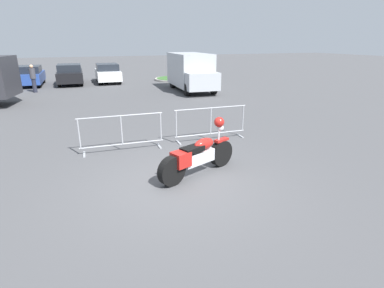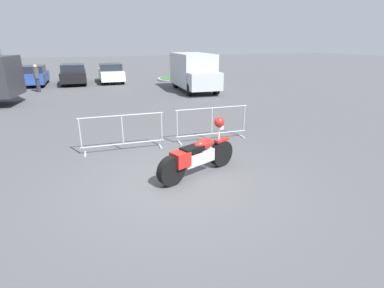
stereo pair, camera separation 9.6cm
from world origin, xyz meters
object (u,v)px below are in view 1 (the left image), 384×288
at_px(crowd_barrier_near, 122,133).
at_px(crowd_barrier_far, 211,123).
at_px(parked_car_blue, 30,76).
at_px(motorcycle, 198,155).
at_px(parked_car_black, 70,74).
at_px(pedestrian, 33,77).
at_px(delivery_van, 191,71).
at_px(parked_car_white, 108,73).

relative_size(crowd_barrier_near, crowd_barrier_far, 1.00).
relative_size(crowd_barrier_far, parked_car_blue, 0.58).
distance_m(motorcycle, parked_car_black, 18.37).
height_order(crowd_barrier_near, parked_car_black, parked_car_black).
bearing_deg(crowd_barrier_near, pedestrian, 104.96).
distance_m(motorcycle, parked_car_blue, 19.19).
bearing_deg(parked_car_blue, motorcycle, -162.16).
xyz_separation_m(motorcycle, pedestrian, (-4.79, 14.96, 0.42)).
xyz_separation_m(crowd_barrier_far, pedestrian, (-6.21, 12.62, 0.36)).
xyz_separation_m(crowd_barrier_near, delivery_van, (5.96, 9.73, 0.68)).
bearing_deg(pedestrian, motorcycle, 27.74).
relative_size(delivery_van, parked_car_white, 1.22).
height_order(parked_car_black, parked_car_white, parked_car_black).
bearing_deg(crowd_barrier_far, delivery_van, 72.22).
height_order(motorcycle, pedestrian, pedestrian).
bearing_deg(crowd_barrier_far, motorcycle, -121.19).
height_order(crowd_barrier_near, crowd_barrier_far, same).
xyz_separation_m(motorcycle, delivery_van, (4.54, 12.07, 0.74)).
bearing_deg(parked_car_black, motorcycle, -170.05).
bearing_deg(parked_car_white, delivery_van, -142.03).
xyz_separation_m(delivery_van, parked_car_blue, (-9.89, 6.36, -0.54)).
height_order(crowd_barrier_near, parked_car_blue, parked_car_blue).
bearing_deg(motorcycle, delivery_van, 47.95).
bearing_deg(parked_car_black, crowd_barrier_near, -173.90).
relative_size(crowd_barrier_far, pedestrian, 1.43).
height_order(parked_car_blue, parked_car_white, parked_car_white).
distance_m(crowd_barrier_far, pedestrian, 14.07).
relative_size(motorcycle, parked_car_black, 0.51).
distance_m(motorcycle, crowd_barrier_far, 2.74).
bearing_deg(crowd_barrier_near, crowd_barrier_far, 0.00).
bearing_deg(crowd_barrier_near, motorcycle, -58.82).
bearing_deg(delivery_van, crowd_barrier_near, -27.81).
relative_size(parked_car_blue, pedestrian, 2.45).
xyz_separation_m(crowd_barrier_near, crowd_barrier_far, (2.84, 0.00, 0.00)).
xyz_separation_m(motorcycle, parked_car_blue, (-5.35, 18.43, 0.20)).
bearing_deg(pedestrian, parked_car_blue, -160.89).
distance_m(parked_car_white, pedestrian, 5.82).
xyz_separation_m(crowd_barrier_far, delivery_van, (3.12, 9.73, 0.68)).
distance_m(delivery_van, pedestrian, 9.77).
relative_size(parked_car_blue, parked_car_white, 0.98).
bearing_deg(parked_car_white, pedestrian, 125.33).
bearing_deg(parked_car_blue, crowd_barrier_far, -155.53).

